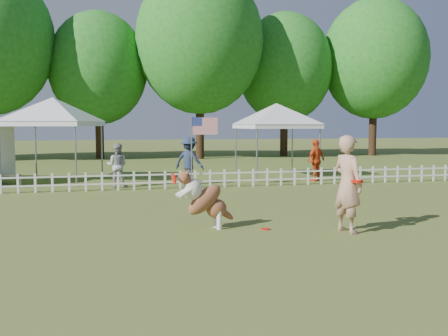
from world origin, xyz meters
name	(u,v)px	position (x,y,z in m)	size (l,w,h in m)	color
ground	(245,233)	(0.00, 0.00, 0.00)	(120.00, 120.00, 0.00)	#455E1D
picket_fence	(188,179)	(0.00, 7.00, 0.30)	(22.00, 0.08, 0.60)	silver
handler	(348,184)	(1.97, -0.36, 0.95)	(0.69, 0.45, 1.90)	tan
dog	(206,200)	(-0.67, 0.53, 0.60)	(1.17, 0.39, 1.21)	brown
frisbee_on_turf	(266,229)	(0.50, 0.24, 0.01)	(0.20, 0.20, 0.02)	red
canopy_tent_left	(54,141)	(-4.47, 10.13, 1.51)	(2.93, 2.93, 3.03)	silver
canopy_tent_right	(276,141)	(4.02, 9.78, 1.44)	(2.79, 2.79, 2.88)	silver
flag_pole	(192,153)	(0.11, 6.85, 1.19)	(0.92, 0.10, 2.39)	gray
spectator_a	(117,165)	(-2.26, 7.83, 0.74)	(0.72, 0.56, 1.48)	#A3A2A7
spectator_b	(189,161)	(0.22, 8.03, 0.84)	(1.08, 0.62, 1.67)	#222E4A
spectator_c	(316,160)	(4.99, 8.03, 0.78)	(0.91, 0.38, 1.56)	#D94719
tree_center_left	(98,78)	(-3.00, 22.50, 4.90)	(6.00, 6.00, 9.80)	#22651C
tree_center_right	(200,55)	(3.00, 21.00, 6.30)	(7.60, 7.60, 12.60)	#22651C
tree_right	(284,78)	(9.00, 22.50, 5.20)	(6.20, 6.20, 10.40)	#22651C
tree_far_right	(374,71)	(15.00, 21.50, 5.70)	(7.00, 7.00, 11.40)	#22651C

